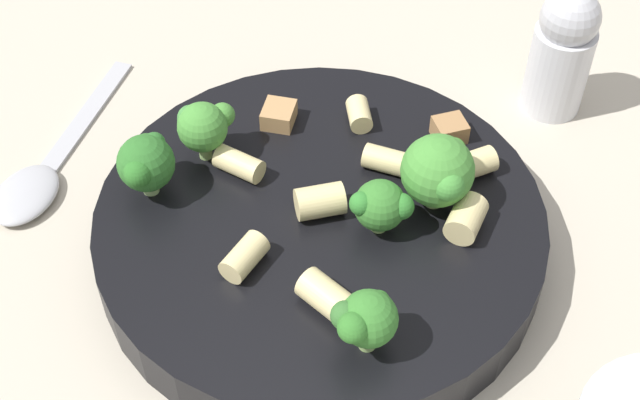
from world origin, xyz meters
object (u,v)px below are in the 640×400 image
(broccoli_floret_2, at_px, (146,163))
(pasta_bowl, at_px, (320,227))
(rigatoni_5, at_px, (466,219))
(rigatoni_7, at_px, (320,194))
(broccoli_floret_4, at_px, (365,319))
(chicken_chunk_1, at_px, (279,115))
(pepper_shaker, at_px, (562,52))
(broccoli_floret_3, at_px, (439,171))
(rigatoni_0, at_px, (359,114))
(rigatoni_3, at_px, (244,257))
(broccoli_floret_0, at_px, (381,205))
(broccoli_floret_1, at_px, (206,122))
(chicken_chunk_0, at_px, (450,130))
(rigatoni_2, at_px, (237,166))
(rigatoni_1, at_px, (386,160))
(rigatoni_6, at_px, (326,296))
(rigatoni_4, at_px, (470,165))
(spoon, at_px, (43,172))

(broccoli_floret_2, bearing_deg, pasta_bowl, 23.73)
(rigatoni_5, bearing_deg, rigatoni_7, -159.52)
(broccoli_floret_4, relative_size, rigatoni_7, 1.40)
(pasta_bowl, xyz_separation_m, chicken_chunk_1, (-0.06, 0.05, 0.02))
(rigatoni_7, bearing_deg, pepper_shaker, 71.03)
(broccoli_floret_3, xyz_separation_m, rigatoni_7, (-0.05, -0.04, -0.02))
(rigatoni_0, xyz_separation_m, rigatoni_7, (0.02, -0.07, 0.00))
(broccoli_floret_4, bearing_deg, pasta_bowl, 137.14)
(rigatoni_3, bearing_deg, broccoli_floret_0, 53.61)
(broccoli_floret_1, relative_size, chicken_chunk_1, 1.86)
(broccoli_floret_4, height_order, chicken_chunk_0, broccoli_floret_4)
(broccoli_floret_2, xyz_separation_m, rigatoni_0, (0.07, 0.11, -0.02))
(rigatoni_3, relative_size, rigatoni_5, 1.06)
(broccoli_floret_2, xyz_separation_m, pepper_shaker, (0.15, 0.22, -0.01))
(rigatoni_7, height_order, chicken_chunk_0, rigatoni_7)
(broccoli_floret_0, xyz_separation_m, chicken_chunk_1, (-0.09, 0.04, -0.01))
(broccoli_floret_3, height_order, rigatoni_2, broccoli_floret_3)
(broccoli_floret_3, xyz_separation_m, rigatoni_5, (0.02, -0.01, -0.02))
(rigatoni_0, height_order, rigatoni_3, rigatoni_3)
(broccoli_floret_2, distance_m, broccoli_floret_4, 0.15)
(broccoli_floret_0, bearing_deg, broccoli_floret_2, -158.72)
(pasta_bowl, bearing_deg, broccoli_floret_3, 39.69)
(broccoli_floret_3, relative_size, rigatoni_3, 1.73)
(rigatoni_1, bearing_deg, rigatoni_3, -103.82)
(rigatoni_6, bearing_deg, chicken_chunk_0, 92.48)
(rigatoni_5, distance_m, chicken_chunk_0, 0.07)
(rigatoni_2, height_order, rigatoni_5, rigatoni_5)
(pasta_bowl, xyz_separation_m, rigatoni_2, (-0.05, -0.00, 0.02))
(broccoli_floret_3, bearing_deg, pepper_shaker, 85.93)
(rigatoni_5, bearing_deg, rigatoni_4, 114.07)
(rigatoni_0, xyz_separation_m, rigatoni_1, (0.03, -0.02, 0.00))
(broccoli_floret_1, relative_size, rigatoni_1, 1.48)
(rigatoni_7, bearing_deg, pasta_bowl, -56.92)
(rigatoni_1, relative_size, chicken_chunk_1, 1.25)
(broccoli_floret_1, xyz_separation_m, broccoli_floret_4, (0.14, -0.06, -0.00))
(rigatoni_2, height_order, rigatoni_3, same)
(broccoli_floret_2, bearing_deg, broccoli_floret_3, 30.09)
(rigatoni_7, bearing_deg, broccoli_floret_4, -43.70)
(broccoli_floret_1, distance_m, broccoli_floret_4, 0.16)
(rigatoni_3, height_order, spoon, rigatoni_3)
(broccoli_floret_3, bearing_deg, rigatoni_7, -145.43)
(rigatoni_3, relative_size, spoon, 0.16)
(pasta_bowl, height_order, broccoli_floret_4, broccoli_floret_4)
(broccoli_floret_3, distance_m, rigatoni_1, 0.04)
(broccoli_floret_4, relative_size, pepper_shaker, 0.41)
(rigatoni_3, distance_m, rigatoni_6, 0.05)
(rigatoni_2, bearing_deg, pasta_bowl, 2.26)
(pasta_bowl, relative_size, rigatoni_4, 8.57)
(rigatoni_4, bearing_deg, broccoli_floret_2, -142.58)
(broccoli_floret_0, bearing_deg, broccoli_floret_3, 63.43)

